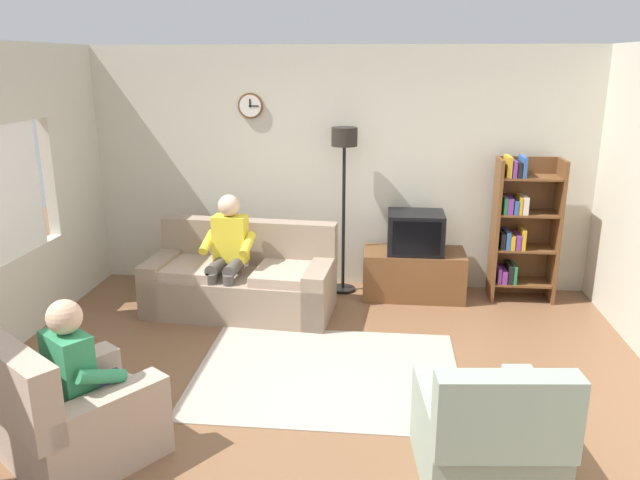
% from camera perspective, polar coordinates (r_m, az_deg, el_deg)
% --- Properties ---
extents(ground_plane, '(12.00, 12.00, 0.00)m').
position_cam_1_polar(ground_plane, '(5.01, -0.57, -14.18)').
color(ground_plane, brown).
extents(back_wall_assembly, '(6.20, 0.17, 2.70)m').
position_cam_1_polar(back_wall_assembly, '(7.07, 1.79, 6.59)').
color(back_wall_assembly, beige).
rests_on(back_wall_assembly, ground_plane).
extents(couch, '(1.96, 1.02, 0.90)m').
position_cam_1_polar(couch, '(6.52, -7.24, -3.83)').
color(couch, gray).
rests_on(couch, ground_plane).
extents(tv_stand, '(1.10, 0.56, 0.52)m').
position_cam_1_polar(tv_stand, '(6.93, 8.61, -3.09)').
color(tv_stand, brown).
rests_on(tv_stand, ground_plane).
extents(tv, '(0.60, 0.49, 0.44)m').
position_cam_1_polar(tv, '(6.77, 8.79, 0.70)').
color(tv, black).
rests_on(tv, tv_stand).
extents(bookshelf, '(0.68, 0.36, 1.58)m').
position_cam_1_polar(bookshelf, '(6.99, 17.97, 1.16)').
color(bookshelf, brown).
rests_on(bookshelf, ground_plane).
extents(floor_lamp, '(0.28, 0.28, 1.85)m').
position_cam_1_polar(floor_lamp, '(6.74, 2.24, 6.97)').
color(floor_lamp, black).
rests_on(floor_lamp, ground_plane).
extents(armchair_near_window, '(1.16, 1.18, 0.90)m').
position_cam_1_polar(armchair_near_window, '(4.47, -21.54, -15.14)').
color(armchair_near_window, tan).
rests_on(armchair_near_window, ground_plane).
extents(armchair_near_bookshelf, '(0.88, 0.95, 0.90)m').
position_cam_1_polar(armchair_near_bookshelf, '(4.13, 15.09, -17.28)').
color(armchair_near_bookshelf, gray).
rests_on(armchair_near_bookshelf, ground_plane).
extents(area_rug, '(2.20, 1.70, 0.01)m').
position_cam_1_polar(area_rug, '(5.31, 0.64, -12.19)').
color(area_rug, '#AD9E8E').
rests_on(area_rug, ground_plane).
extents(person_on_couch, '(0.53, 0.56, 1.24)m').
position_cam_1_polar(person_on_couch, '(6.32, -8.52, -0.84)').
color(person_on_couch, yellow).
rests_on(person_on_couch, ground_plane).
extents(person_in_left_armchair, '(0.62, 0.64, 1.12)m').
position_cam_1_polar(person_in_left_armchair, '(4.36, -20.91, -11.21)').
color(person_in_left_armchair, '#338C59').
rests_on(person_in_left_armchair, ground_plane).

